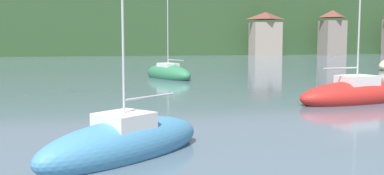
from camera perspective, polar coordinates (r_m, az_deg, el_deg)
The scene contains 6 objects.
wooded_hillside at distance 137.18m, azimuth -10.48°, elevation 6.76°, with size 352.00×65.02×31.65m.
shore_building_west at distance 100.64m, azimuth 9.05°, elevation 6.45°, with size 6.37×4.59×9.35m.
shore_building_westcentral at distance 107.48m, azimuth 16.94°, elevation 6.40°, with size 4.86×4.91×9.97m.
sailboat_far_1 at distance 42.39m, azimuth -2.98°, elevation 1.73°, with size 4.51×7.21×8.39m.
sailboat_mid_3 at distance 14.35m, azimuth -8.33°, elevation -6.83°, with size 6.12×5.42×9.04m.
sailboat_mid_10 at distance 27.91m, azimuth 19.67°, elevation -0.80°, with size 8.22×4.11×10.73m.
Camera 1 is at (-4.81, 26.06, 3.58)m, focal length 43.17 mm.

